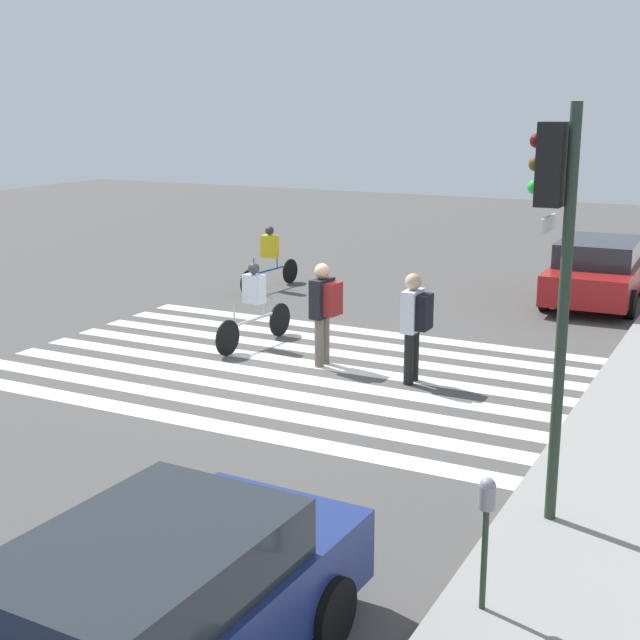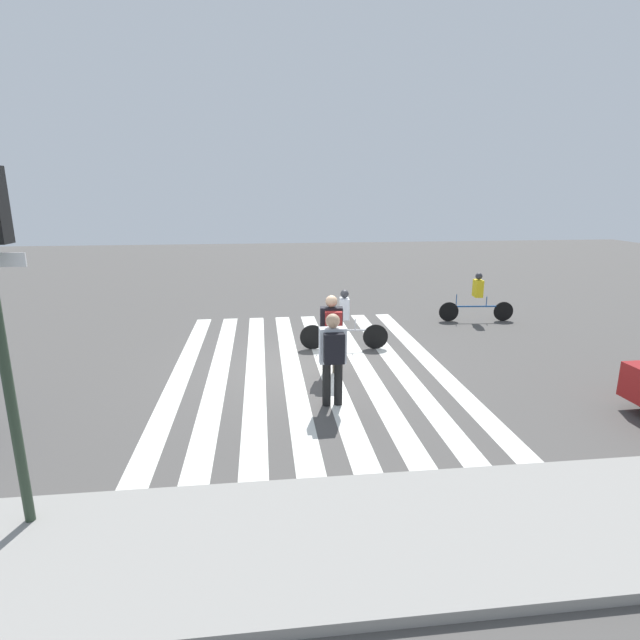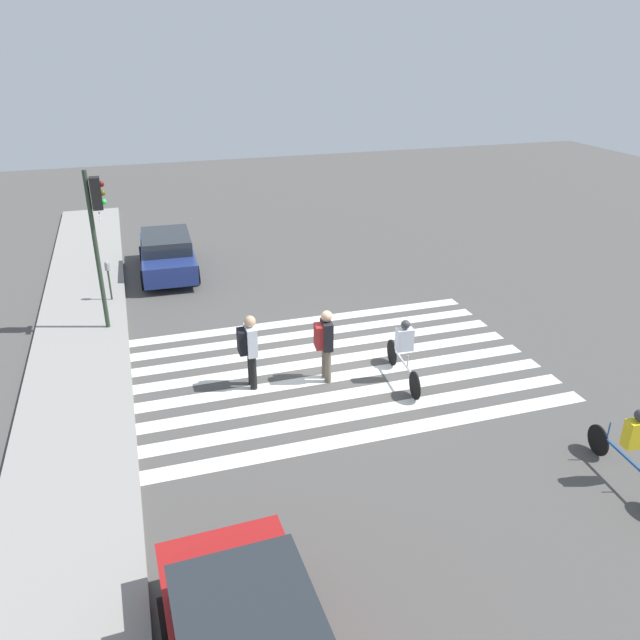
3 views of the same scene
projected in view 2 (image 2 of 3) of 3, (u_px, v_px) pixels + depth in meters
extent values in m
plane|color=#4C4947|center=(309.00, 367.00, 12.00)|extent=(60.00, 60.00, 0.00)
cube|color=gray|center=(360.00, 538.00, 5.98)|extent=(36.00, 2.50, 0.14)
cube|color=silver|center=(429.00, 362.00, 12.35)|extent=(0.45, 10.00, 0.01)
cube|color=silver|center=(396.00, 363.00, 12.25)|extent=(0.45, 10.00, 0.01)
cube|color=silver|center=(362.00, 365.00, 12.15)|extent=(0.45, 10.00, 0.01)
cube|color=silver|center=(327.00, 366.00, 12.05)|extent=(0.45, 10.00, 0.01)
cube|color=silver|center=(291.00, 368.00, 11.95)|extent=(0.45, 10.00, 0.01)
cube|color=silver|center=(256.00, 369.00, 11.86)|extent=(0.45, 10.00, 0.01)
cube|color=silver|center=(219.00, 371.00, 11.76)|extent=(0.45, 10.00, 0.01)
cube|color=silver|center=(182.00, 372.00, 11.66)|extent=(0.45, 10.00, 0.01)
cylinder|color=#283828|center=(3.00, 356.00, 5.66)|extent=(0.12, 0.12, 4.57)
sphere|color=#26D83F|center=(0.00, 226.00, 5.66)|extent=(0.15, 0.15, 0.15)
cylinder|color=#6B6051|center=(336.00, 355.00, 11.54)|extent=(0.16, 0.16, 0.88)
cylinder|color=#6B6051|center=(326.00, 355.00, 11.52)|extent=(0.16, 0.16, 0.88)
cube|color=black|center=(331.00, 322.00, 11.33)|extent=(0.53, 0.28, 0.69)
sphere|color=tan|center=(331.00, 301.00, 11.21)|extent=(0.27, 0.27, 0.27)
cube|color=maroon|center=(334.00, 324.00, 11.14)|extent=(0.40, 0.22, 0.58)
cylinder|color=black|center=(338.00, 383.00, 9.79)|extent=(0.17, 0.17, 0.88)
cylinder|color=black|center=(327.00, 384.00, 9.77)|extent=(0.17, 0.17, 0.88)
cube|color=silver|center=(333.00, 345.00, 9.58)|extent=(0.52, 0.23, 0.70)
sphere|color=tan|center=(333.00, 321.00, 9.46)|extent=(0.28, 0.28, 0.28)
cube|color=black|center=(334.00, 349.00, 9.39)|extent=(0.39, 0.18, 0.59)
cylinder|color=black|center=(312.00, 337.00, 13.29)|extent=(0.67, 0.10, 0.67)
cylinder|color=black|center=(375.00, 337.00, 13.34)|extent=(0.67, 0.10, 0.67)
cube|color=#B2B2B7|center=(344.00, 330.00, 13.27)|extent=(1.43, 0.17, 0.04)
cylinder|color=#B2B2B7|center=(355.00, 324.00, 13.24)|extent=(0.03, 0.03, 0.32)
cylinder|color=#B2B2B7|center=(320.00, 323.00, 13.20)|extent=(0.03, 0.03, 0.40)
cube|color=silver|center=(344.00, 309.00, 13.12)|extent=(0.28, 0.42, 0.55)
sphere|color=#333338|center=(345.00, 294.00, 13.02)|extent=(0.22, 0.22, 0.22)
cylinder|color=black|center=(449.00, 312.00, 16.18)|extent=(0.63, 0.10, 0.63)
cylinder|color=black|center=(503.00, 311.00, 16.23)|extent=(0.63, 0.10, 0.63)
cube|color=#1E4C8C|center=(477.00, 306.00, 16.17)|extent=(1.52, 0.17, 0.04)
cylinder|color=#1E4C8C|center=(486.00, 301.00, 16.13)|extent=(0.03, 0.03, 0.32)
cylinder|color=#1E4C8C|center=(456.00, 300.00, 16.10)|extent=(0.03, 0.03, 0.40)
cube|color=yellow|center=(478.00, 288.00, 16.02)|extent=(0.27, 0.42, 0.55)
sphere|color=#333338|center=(479.00, 276.00, 15.92)|extent=(0.22, 0.22, 0.22)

